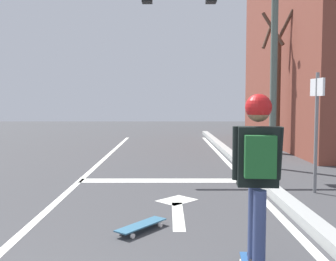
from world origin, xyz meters
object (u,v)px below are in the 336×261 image
(street_sign_post, at_px, (316,114))
(traffic_signal_mast, at_px, (222,20))
(skater, at_px, (257,161))
(roadside_tree, at_px, (275,91))
(spare_skateboard, at_px, (141,225))

(street_sign_post, bearing_deg, traffic_signal_mast, 116.75)
(skater, xyz_separation_m, street_sign_post, (1.76, 3.36, 0.30))
(traffic_signal_mast, relative_size, roadside_tree, 1.14)
(roadside_tree, bearing_deg, street_sign_post, -97.61)
(spare_skateboard, bearing_deg, traffic_signal_mast, 70.88)
(spare_skateboard, relative_size, traffic_signal_mast, 0.15)
(spare_skateboard, bearing_deg, street_sign_post, 35.45)
(skater, relative_size, spare_skateboard, 2.17)
(street_sign_post, bearing_deg, spare_skateboard, -144.55)
(skater, distance_m, spare_skateboard, 1.99)
(skater, distance_m, roadside_tree, 9.05)
(spare_skateboard, height_order, roadside_tree, roadside_tree)
(spare_skateboard, xyz_separation_m, traffic_signal_mast, (1.60, 4.61, 3.41))
(skater, height_order, spare_skateboard, skater)
(street_sign_post, bearing_deg, roadside_tree, 82.39)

